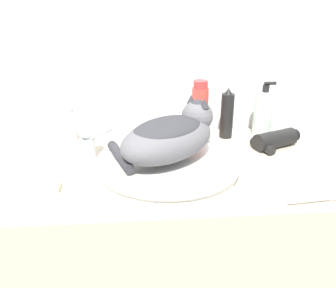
{
  "coord_description": "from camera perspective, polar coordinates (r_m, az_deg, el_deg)",
  "views": [
    {
      "loc": [
        -0.08,
        -0.7,
        1.35
      ],
      "look_at": [
        -0.01,
        0.23,
        0.95
      ],
      "focal_mm": 38.0,
      "sensor_mm": 36.0,
      "label": 1
    }
  ],
  "objects": [
    {
      "name": "hairspray_can_black",
      "position": [
        1.31,
        9.44,
        4.65
      ],
      "size": [
        0.05,
        0.05,
        0.19
      ],
      "color": "black",
      "rests_on": "vanity_counter"
    },
    {
      "name": "hair_dryer",
      "position": [
        1.27,
        16.67,
        0.6
      ],
      "size": [
        0.18,
        0.13,
        0.06
      ],
      "rotation": [
        0.0,
        0.0,
        0.39
      ],
      "color": "black",
      "rests_on": "vanity_counter"
    },
    {
      "name": "faucet",
      "position": [
        1.14,
        -12.56,
        1.28
      ],
      "size": [
        0.12,
        0.08,
        0.14
      ],
      "rotation": [
        0.0,
        0.0,
        -0.41
      ],
      "color": "silver",
      "rests_on": "vanity_counter"
    },
    {
      "name": "soap_bar",
      "position": [
        1.02,
        -18.69,
        -6.56
      ],
      "size": [
        0.06,
        0.04,
        0.02
      ],
      "color": "beige",
      "rests_on": "vanity_counter"
    },
    {
      "name": "cat",
      "position": [
        1.03,
        0.39,
        1.48
      ],
      "size": [
        0.36,
        0.34,
        0.16
      ],
      "rotation": [
        0.0,
        0.0,
        0.69
      ],
      "color": "#56565B",
      "rests_on": "sink_basin"
    },
    {
      "name": "shampoo_bottle_tall",
      "position": [
        1.28,
        5.11,
        5.3
      ],
      "size": [
        0.06,
        0.06,
        0.21
      ],
      "color": "#DB3D33",
      "rests_on": "vanity_counter"
    },
    {
      "name": "vanity_counter",
      "position": [
        1.36,
        0.04,
        -19.56
      ],
      "size": [
        0.96,
        0.58,
        0.85
      ],
      "color": "#B2A893",
      "rests_on": "ground_plane"
    },
    {
      "name": "wall_back",
      "position": [
        1.35,
        -1.19,
        17.04
      ],
      "size": [
        8.0,
        0.05,
        2.4
      ],
      "color": "silver",
      "rests_on": "ground_plane"
    },
    {
      "name": "soap_pump_bottle",
      "position": [
        1.35,
        15.01,
        4.72
      ],
      "size": [
        0.07,
        0.07,
        0.21
      ],
      "color": "silver",
      "rests_on": "vanity_counter"
    },
    {
      "name": "sink_basin",
      "position": [
        1.06,
        -0.05,
        -3.3
      ],
      "size": [
        0.43,
        0.43,
        0.05
      ],
      "color": "silver",
      "rests_on": "vanity_counter"
    },
    {
      "name": "cream_tube",
      "position": [
        0.99,
        22.03,
        -7.92
      ],
      "size": [
        0.14,
        0.04,
        0.03
      ],
      "rotation": [
        0.0,
        0.0,
        0.1
      ],
      "color": "silver",
      "rests_on": "vanity_counter"
    },
    {
      "name": "deodorant_stick",
      "position": [
        1.3,
        -15.73,
        3.3
      ],
      "size": [
        0.05,
        0.05,
        0.14
      ],
      "color": "silver",
      "rests_on": "vanity_counter"
    }
  ]
}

